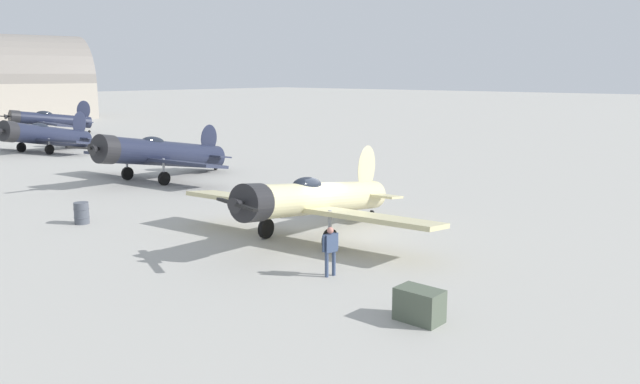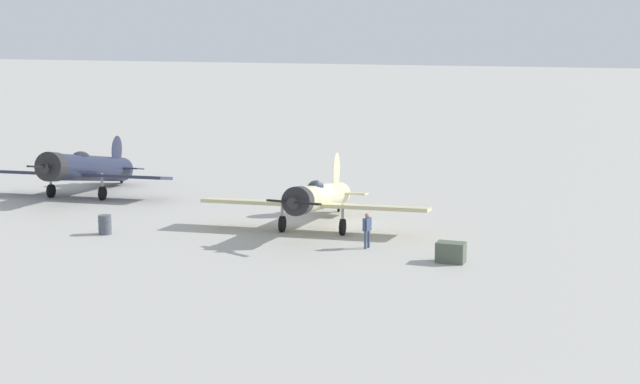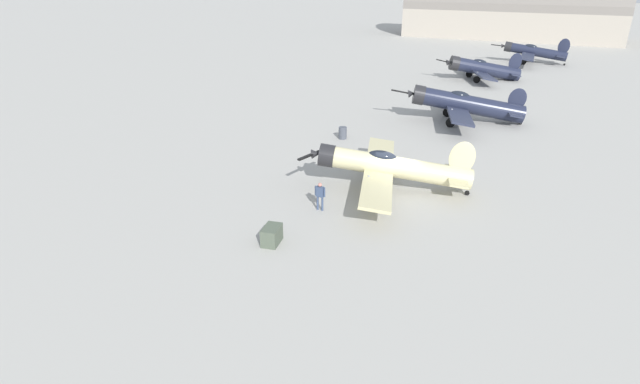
# 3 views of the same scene
# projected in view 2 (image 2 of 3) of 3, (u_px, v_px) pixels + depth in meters

# --- Properties ---
(ground_plane) EXTENTS (400.00, 400.00, 0.00)m
(ground_plane) POSITION_uv_depth(u_px,v_px,m) (320.00, 227.00, 49.72)
(ground_plane) COLOR #A8A59E
(airplane_foreground) EXTENTS (11.51, 10.11, 3.42)m
(airplane_foreground) POSITION_uv_depth(u_px,v_px,m) (318.00, 198.00, 48.99)
(airplane_foreground) COLOR beige
(airplane_foreground) RESTS_ON ground_plane
(airplane_mid_apron) EXTENTS (11.12, 11.48, 3.25)m
(airplane_mid_apron) POSITION_uv_depth(u_px,v_px,m) (85.00, 168.00, 58.63)
(airplane_mid_apron) COLOR #1E2338
(airplane_mid_apron) RESTS_ON ground_plane
(ground_crew_mechanic) EXTENTS (0.31, 0.63, 1.64)m
(ground_crew_mechanic) POSITION_uv_depth(u_px,v_px,m) (367.00, 227.00, 44.80)
(ground_crew_mechanic) COLOR #384766
(ground_crew_mechanic) RESTS_ON ground_plane
(equipment_crate) EXTENTS (1.23, 0.77, 0.89)m
(equipment_crate) POSITION_uv_depth(u_px,v_px,m) (451.00, 252.00, 42.20)
(equipment_crate) COLOR #4C5647
(equipment_crate) RESTS_ON ground_plane
(fuel_drum) EXTENTS (0.67, 0.67, 0.95)m
(fuel_drum) POSITION_uv_depth(u_px,v_px,m) (105.00, 225.00, 47.92)
(fuel_drum) COLOR #474C56
(fuel_drum) RESTS_ON ground_plane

